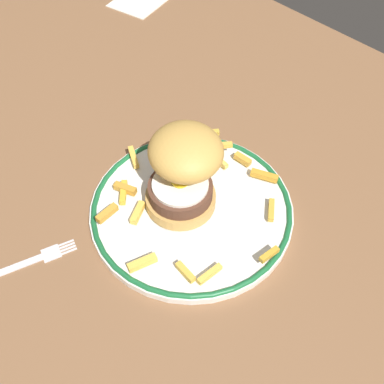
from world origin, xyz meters
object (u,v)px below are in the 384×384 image
Objects in this scene: napkin at (140,0)px; fork at (27,262)px; dinner_plate at (192,208)px; burger at (184,170)px.

fork is at bearing -53.66° from napkin.
dinner_plate is 2.53× the size of napkin.
dinner_plate is at bearing -33.33° from napkin.
burger is at bearing -34.13° from napkin.
burger is 1.22× the size of napkin.
dinner_plate is 59.26cm from napkin.
napkin is (-40.02, 54.39, 0.02)cm from fork.
napkin is at bearing 126.34° from fork.
napkin is at bearing 145.87° from burger.
burger is at bearing 170.22° from dinner_plate.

